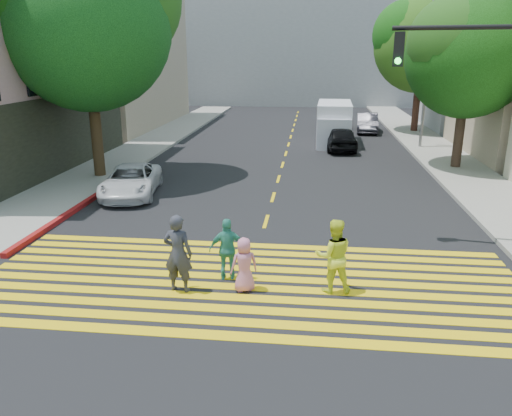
% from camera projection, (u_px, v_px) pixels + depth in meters
% --- Properties ---
extents(ground, '(120.00, 120.00, 0.00)m').
position_uv_depth(ground, '(241.00, 307.00, 11.11)').
color(ground, black).
extents(sidewalk_left, '(3.00, 40.00, 0.15)m').
position_uv_depth(sidewalk_left, '(161.00, 138.00, 32.88)').
color(sidewalk_left, gray).
rests_on(sidewalk_left, ground).
extents(sidewalk_right, '(3.00, 60.00, 0.15)m').
position_uv_depth(sidewalk_right, '(456.00, 168.00, 24.41)').
color(sidewalk_right, gray).
rests_on(sidewalk_right, ground).
extents(curb_red, '(0.20, 8.00, 0.16)m').
position_uv_depth(curb_red, '(71.00, 212.00, 17.52)').
color(curb_red, maroon).
rests_on(curb_red, ground).
extents(crosswalk, '(13.40, 5.30, 0.01)m').
position_uv_depth(crosswalk, '(248.00, 282.00, 12.32)').
color(crosswalk, yellow).
rests_on(crosswalk, ground).
extents(lane_line, '(0.12, 34.40, 0.01)m').
position_uv_depth(lane_line, '(290.00, 140.00, 32.46)').
color(lane_line, yellow).
rests_on(lane_line, ground).
extents(building_left_tan, '(12.00, 16.00, 10.00)m').
position_uv_depth(building_left_tan, '(84.00, 59.00, 37.93)').
color(building_left_tan, tan).
rests_on(building_left_tan, ground).
extents(building_right_grey, '(10.00, 10.00, 10.00)m').
position_uv_depth(building_right_grey, '(501.00, 60.00, 36.49)').
color(building_right_grey, gray).
rests_on(building_right_grey, ground).
extents(backdrop_block, '(30.00, 8.00, 12.00)m').
position_uv_depth(backdrop_block, '(302.00, 48.00, 54.89)').
color(backdrop_block, gray).
rests_on(backdrop_block, ground).
extents(tree_left, '(9.39, 9.39, 10.24)m').
position_uv_depth(tree_left, '(88.00, 16.00, 20.70)').
color(tree_left, '#352516').
rests_on(tree_left, ground).
extents(tree_right_near, '(7.30, 7.21, 8.34)m').
position_uv_depth(tree_right_near, '(471.00, 48.00, 22.76)').
color(tree_right_near, black).
rests_on(tree_right_near, ground).
extents(tree_right_far, '(7.28, 6.71, 9.41)m').
position_uv_depth(tree_right_far, '(424.00, 39.00, 33.85)').
color(tree_right_far, black).
rests_on(tree_right_far, ground).
extents(pedestrian_man, '(0.74, 0.54, 1.90)m').
position_uv_depth(pedestrian_man, '(178.00, 254.00, 11.63)').
color(pedestrian_man, '#30313B').
rests_on(pedestrian_man, ground).
extents(pedestrian_woman, '(0.96, 0.80, 1.80)m').
position_uv_depth(pedestrian_woman, '(334.00, 256.00, 11.63)').
color(pedestrian_woman, yellow).
rests_on(pedestrian_woman, ground).
extents(pedestrian_child, '(0.76, 0.63, 1.33)m').
position_uv_depth(pedestrian_child, '(244.00, 265.00, 11.73)').
color(pedestrian_child, '#C26E8F').
rests_on(pedestrian_child, ground).
extents(pedestrian_extra, '(0.97, 0.52, 1.58)m').
position_uv_depth(pedestrian_extra, '(228.00, 249.00, 12.31)').
color(pedestrian_extra, teal).
rests_on(pedestrian_extra, ground).
extents(white_sedan, '(2.63, 4.53, 1.19)m').
position_uv_depth(white_sedan, '(131.00, 181.00, 19.75)').
color(white_sedan, silver).
rests_on(white_sedan, ground).
extents(dark_car_near, '(2.00, 4.31, 1.43)m').
position_uv_depth(dark_car_near, '(340.00, 138.00, 29.05)').
color(dark_car_near, black).
rests_on(dark_car_near, ground).
extents(silver_car, '(2.43, 4.99, 1.40)m').
position_uv_depth(silver_car, '(334.00, 116.00, 39.17)').
color(silver_car, '#9D9FB4').
rests_on(silver_car, ground).
extents(dark_car_parked, '(1.72, 4.18, 1.35)m').
position_uv_depth(dark_car_parked, '(367.00, 123.00, 35.72)').
color(dark_car_parked, '#24242C').
rests_on(dark_car_parked, ground).
extents(white_van, '(2.18, 5.42, 2.53)m').
position_uv_depth(white_van, '(334.00, 125.00, 30.93)').
color(white_van, white).
rests_on(white_van, ground).
extents(traffic_signal, '(4.41, 0.84, 6.50)m').
position_uv_depth(traffic_signal, '(508.00, 101.00, 13.26)').
color(traffic_signal, black).
rests_on(traffic_signal, ground).
extents(street_lamp, '(2.09, 0.58, 9.26)m').
position_uv_depth(street_lamp, '(425.00, 55.00, 28.06)').
color(street_lamp, slate).
rests_on(street_lamp, ground).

